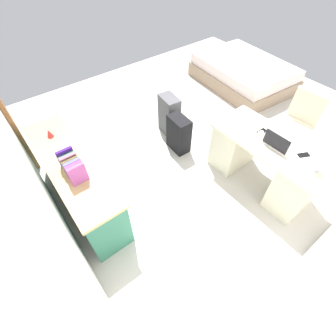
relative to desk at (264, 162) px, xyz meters
name	(u,v)px	position (x,y,z in m)	size (l,w,h in m)	color
ground_plane	(212,139)	(1.02, -0.13, -0.38)	(6.16, 6.16, 0.00)	beige
wall_back	(5,139)	(1.02, 2.46, 1.02)	(4.20, 0.10, 2.82)	white
desk	(264,162)	(0.00, 0.00, 0.00)	(1.45, 0.68, 0.74)	beige
office_chair	(294,127)	(0.15, -0.89, 0.03)	(0.52, 0.52, 0.94)	black
credenza	(78,183)	(1.17, 2.07, 0.00)	(1.80, 0.48, 0.76)	#2D7056
bed	(244,73)	(1.89, -1.85, -0.14)	(2.01, 1.55, 0.58)	gray
suitcase_black	(179,134)	(1.20, 0.46, -0.10)	(0.36, 0.22, 0.58)	black
suitcase_spare_grey	(169,115)	(1.61, 0.32, -0.05)	(0.36, 0.22, 0.66)	#4C4C51
laptop	(278,143)	(-0.07, 0.03, 0.40)	(0.31, 0.23, 0.21)	silver
computer_mouse	(261,133)	(0.19, -0.01, 0.37)	(0.06, 0.10, 0.03)	white
cell_phone_near_laptop	(304,155)	(-0.35, -0.10, 0.36)	(0.07, 0.14, 0.01)	black
cell_phone_by_mouse	(262,131)	(0.20, -0.05, 0.36)	(0.07, 0.14, 0.01)	black
desk_lamp	(323,150)	(-0.51, -0.01, 0.61)	(0.16, 0.11, 0.34)	silver
book_row	(72,166)	(0.97, 2.08, 0.49)	(0.36, 0.17, 0.24)	#AA4EA5
figurine_small	(49,133)	(1.69, 2.08, 0.43)	(0.08, 0.08, 0.11)	red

